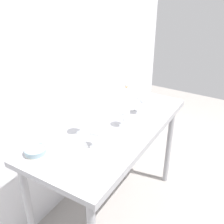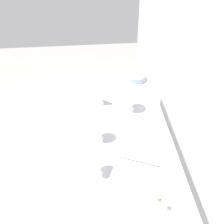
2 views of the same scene
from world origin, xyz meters
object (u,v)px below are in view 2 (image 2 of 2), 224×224
(wine_glass_far_left, at_px, (129,95))
(tasting_sheet_upper, at_px, (119,96))
(decanter_funnel, at_px, (158,205))
(wine_glass_near_center, at_px, (97,124))
(open_notebook, at_px, (138,162))
(tasting_bowl, at_px, (136,77))
(wine_glass_near_right, at_px, (94,156))
(wine_glass_near_left, at_px, (98,87))

(wine_glass_far_left, bearing_deg, tasting_sheet_upper, -166.02)
(decanter_funnel, bearing_deg, wine_glass_far_left, -177.92)
(wine_glass_near_center, bearing_deg, open_notebook, 46.02)
(wine_glass_far_left, xyz_separation_m, tasting_bowl, (-0.34, 0.10, -0.09))
(wine_glass_far_left, height_order, tasting_bowl, wine_glass_far_left)
(wine_glass_far_left, relative_size, decanter_funnel, 1.16)
(wine_glass_near_right, height_order, wine_glass_far_left, wine_glass_near_right)
(decanter_funnel, bearing_deg, wine_glass_near_left, -165.62)
(wine_glass_far_left, distance_m, tasting_sheet_upper, 0.20)
(open_notebook, bearing_deg, decanter_funnel, 31.14)
(open_notebook, bearing_deg, wine_glass_near_right, -52.35)
(wine_glass_far_left, distance_m, open_notebook, 0.44)
(tasting_bowl, bearing_deg, wine_glass_near_right, -21.76)
(wine_glass_far_left, height_order, open_notebook, wine_glass_far_left)
(wine_glass_far_left, distance_m, tasting_bowl, 0.36)
(wine_glass_near_right, distance_m, decanter_funnel, 0.35)
(decanter_funnel, bearing_deg, wine_glass_near_right, -131.11)
(wine_glass_far_left, xyz_separation_m, tasting_sheet_upper, (-0.16, -0.04, -0.11))
(wine_glass_near_center, distance_m, wine_glass_far_left, 0.32)
(wine_glass_near_center, bearing_deg, decanter_funnel, 26.27)
(tasting_bowl, height_order, decanter_funnel, decanter_funnel)
(wine_glass_near_center, relative_size, wine_glass_near_right, 0.90)
(wine_glass_near_left, bearing_deg, wine_glass_far_left, 63.15)
(wine_glass_far_left, xyz_separation_m, decanter_funnel, (0.71, 0.03, -0.07))
(wine_glass_near_right, relative_size, open_notebook, 0.43)
(wine_glass_near_left, height_order, tasting_sheet_upper, wine_glass_near_left)
(wine_glass_near_left, distance_m, decanter_funnel, 0.83)
(wine_glass_near_center, height_order, wine_glass_near_right, wine_glass_near_right)
(wine_glass_near_right, bearing_deg, wine_glass_near_left, 174.85)
(open_notebook, height_order, tasting_bowl, tasting_bowl)
(wine_glass_far_left, xyz_separation_m, open_notebook, (0.43, -0.01, -0.11))
(tasting_bowl, bearing_deg, open_notebook, -8.04)
(tasting_sheet_upper, relative_size, tasting_bowl, 1.93)
(tasting_sheet_upper, height_order, decanter_funnel, decanter_funnel)
(wine_glass_near_center, distance_m, decanter_funnel, 0.52)
(wine_glass_near_left, xyz_separation_m, wine_glass_near_right, (0.58, -0.05, 0.01))
(wine_glass_near_right, distance_m, tasting_sheet_upper, 0.68)
(tasting_sheet_upper, bearing_deg, tasting_bowl, -177.58)
(wine_glass_near_left, distance_m, wine_glass_far_left, 0.20)
(wine_glass_near_center, distance_m, wine_glass_near_right, 0.24)
(wine_glass_near_center, bearing_deg, wine_glass_near_right, -6.48)
(wine_glass_near_right, relative_size, tasting_sheet_upper, 0.67)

